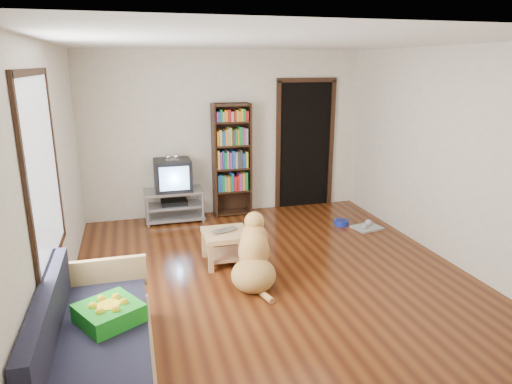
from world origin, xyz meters
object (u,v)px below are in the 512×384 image
object	(u,v)px
grey_rag	(367,228)
green_cushion	(109,313)
coffee_table	(226,241)
crt_tv	(173,174)
laptop	(226,232)
dog_bowl	(341,222)
tv_stand	(174,204)
dog	(254,258)
bookshelf	(232,154)
sofa	(94,350)

from	to	relation	value
grey_rag	green_cushion	bearing A→B (deg)	-146.66
coffee_table	crt_tv	bearing A→B (deg)	104.52
coffee_table	laptop	bearing A→B (deg)	-90.00
dog_bowl	tv_stand	xyz separation A→B (m)	(-2.44, 0.89, 0.23)
grey_rag	dog	distance (m)	2.44
laptop	crt_tv	size ratio (longest dim) A/B	0.58
grey_rag	dog	world-z (taller)	dog
dog_bowl	bookshelf	world-z (taller)	bookshelf
grey_rag	bookshelf	bearing A→B (deg)	145.37
laptop	grey_rag	world-z (taller)	laptop
green_cushion	sofa	distance (m)	0.29
bookshelf	laptop	bearing A→B (deg)	-104.70
green_cushion	crt_tv	size ratio (longest dim) A/B	0.75
crt_tv	sofa	world-z (taller)	crt_tv
green_cushion	dog	bearing A→B (deg)	7.14
dog_bowl	sofa	xyz separation A→B (m)	(-3.41, -2.74, 0.22)
laptop	crt_tv	world-z (taller)	crt_tv
bookshelf	coffee_table	world-z (taller)	bookshelf
grey_rag	dog_bowl	bearing A→B (deg)	140.19
laptop	dog_bowl	bearing A→B (deg)	3.98
bookshelf	dog_bowl	bearing A→B (deg)	-33.50
dog_bowl	crt_tv	bearing A→B (deg)	159.45
dog_bowl	sofa	size ratio (longest dim) A/B	0.12
bookshelf	sofa	size ratio (longest dim) A/B	1.00
grey_rag	bookshelf	xyz separation A→B (m)	(-1.79, 1.24, 0.99)
laptop	coffee_table	distance (m)	0.14
grey_rag	dog	xyz separation A→B (m)	(-2.09, -1.22, 0.28)
crt_tv	laptop	bearing A→B (deg)	-75.72
laptop	grey_rag	size ratio (longest dim) A/B	0.84
bookshelf	sofa	bearing A→B (deg)	-117.32
coffee_table	green_cushion	bearing A→B (deg)	-126.69
dog_bowl	coffee_table	world-z (taller)	coffee_table
laptop	bookshelf	world-z (taller)	bookshelf
tv_stand	sofa	distance (m)	3.76
crt_tv	coffee_table	bearing A→B (deg)	-75.48
coffee_table	dog	distance (m)	0.64
tv_stand	coffee_table	bearing A→B (deg)	-75.31
laptop	coffee_table	size ratio (longest dim) A/B	0.61
sofa	dog	world-z (taller)	sofa
green_cushion	grey_rag	xyz separation A→B (m)	(3.59, 2.36, -0.48)
dog_bowl	tv_stand	bearing A→B (deg)	159.90
green_cushion	laptop	distance (m)	2.17
coffee_table	dog	world-z (taller)	dog
crt_tv	coffee_table	size ratio (longest dim) A/B	1.05
crt_tv	sofa	size ratio (longest dim) A/B	0.32
sofa	coffee_table	xyz separation A→B (m)	(1.43, 1.88, 0.02)
sofa	dog_bowl	bearing A→B (deg)	38.72
tv_stand	bookshelf	distance (m)	1.20
grey_rag	bookshelf	world-z (taller)	bookshelf
tv_stand	coffee_table	distance (m)	1.81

